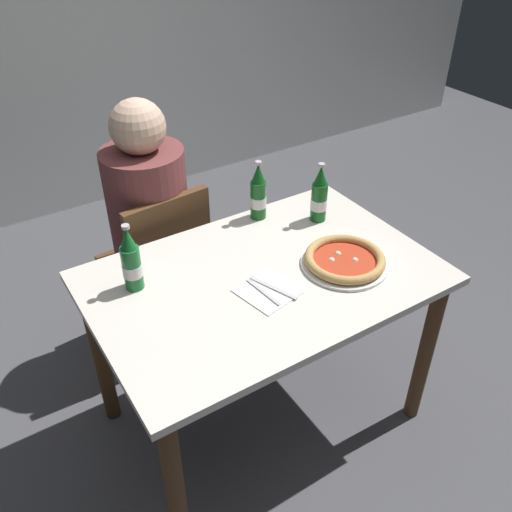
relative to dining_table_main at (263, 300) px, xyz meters
name	(u,v)px	position (x,y,z in m)	size (l,w,h in m)	color
ground_plane	(262,413)	(0.00, 0.00, -0.64)	(8.00, 8.00, 0.00)	#4C4C51
dining_table_main	(263,300)	(0.00, 0.00, 0.00)	(1.20, 0.80, 0.75)	silver
chair_behind_table	(161,262)	(-0.14, 0.61, -0.15)	(0.44, 0.44, 0.85)	brown
diner_seated	(152,238)	(-0.15, 0.66, -0.05)	(0.34, 0.34, 1.21)	#2D3342
pizza_margherita_near	(345,260)	(0.27, -0.11, 0.14)	(0.31, 0.31, 0.04)	white
beer_bottle_left	(131,262)	(-0.40, 0.18, 0.22)	(0.07, 0.07, 0.25)	#196B2D
beer_bottle_center	(319,197)	(0.39, 0.19, 0.22)	(0.07, 0.07, 0.25)	#14591E
beer_bottle_right	(258,194)	(0.19, 0.34, 0.22)	(0.07, 0.07, 0.25)	#14591E
napkin_with_cutlery	(268,291)	(-0.04, -0.08, 0.12)	(0.21, 0.21, 0.01)	white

